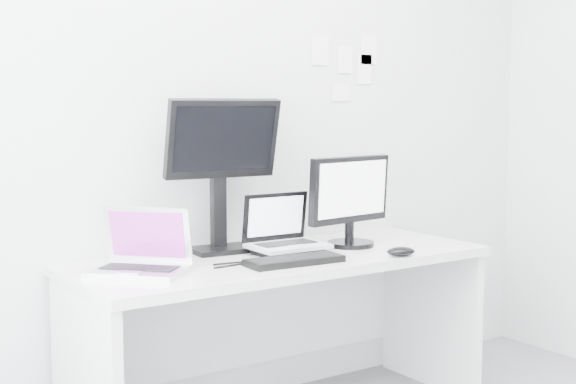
# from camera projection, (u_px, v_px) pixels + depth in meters

# --- Properties ---
(back_wall) EXTENTS (3.60, 0.00, 3.60)m
(back_wall) POSITION_uv_depth(u_px,v_px,m) (238.00, 107.00, 3.69)
(back_wall) COLOR silver
(back_wall) RESTS_ON ground
(desk) EXTENTS (1.80, 0.70, 0.73)m
(desk) POSITION_uv_depth(u_px,v_px,m) (282.00, 340.00, 3.51)
(desk) COLOR silver
(desk) RESTS_ON ground
(macbook) EXTENTS (0.43, 0.43, 0.26)m
(macbook) POSITION_uv_depth(u_px,v_px,m) (137.00, 240.00, 3.07)
(macbook) COLOR silver
(macbook) RESTS_ON desk
(speaker) EXTENTS (0.13, 0.13, 0.19)m
(speaker) POSITION_uv_depth(u_px,v_px,m) (156.00, 234.00, 3.43)
(speaker) COLOR black
(speaker) RESTS_ON desk
(dell_laptop) EXTENTS (0.32, 0.25, 0.26)m
(dell_laptop) POSITION_uv_depth(u_px,v_px,m) (288.00, 223.00, 3.48)
(dell_laptop) COLOR silver
(dell_laptop) RESTS_ON desk
(rear_monitor) EXTENTS (0.51, 0.22, 0.68)m
(rear_monitor) POSITION_uv_depth(u_px,v_px,m) (221.00, 174.00, 3.51)
(rear_monitor) COLOR black
(rear_monitor) RESTS_ON desk
(samsung_monitor) EXTENTS (0.48, 0.27, 0.42)m
(samsung_monitor) POSITION_uv_depth(u_px,v_px,m) (351.00, 200.00, 3.67)
(samsung_monitor) COLOR black
(samsung_monitor) RESTS_ON desk
(keyboard) EXTENTS (0.41, 0.17, 0.03)m
(keyboard) POSITION_uv_depth(u_px,v_px,m) (294.00, 261.00, 3.28)
(keyboard) COLOR black
(keyboard) RESTS_ON desk
(mouse) EXTENTS (0.14, 0.12, 0.04)m
(mouse) POSITION_uv_depth(u_px,v_px,m) (401.00, 252.00, 3.45)
(mouse) COLOR black
(mouse) RESTS_ON desk
(wall_note_0) EXTENTS (0.10, 0.00, 0.14)m
(wall_note_0) POSITION_uv_depth(u_px,v_px,m) (320.00, 50.00, 3.90)
(wall_note_0) COLOR white
(wall_note_0) RESTS_ON back_wall
(wall_note_1) EXTENTS (0.09, 0.00, 0.13)m
(wall_note_1) POSITION_uv_depth(u_px,v_px,m) (345.00, 60.00, 3.99)
(wall_note_1) COLOR white
(wall_note_1) RESTS_ON back_wall
(wall_note_2) EXTENTS (0.10, 0.00, 0.14)m
(wall_note_2) POSITION_uv_depth(u_px,v_px,m) (369.00, 50.00, 4.07)
(wall_note_2) COLOR white
(wall_note_2) RESTS_ON back_wall
(wall_note_3) EXTENTS (0.11, 0.00, 0.08)m
(wall_note_3) POSITION_uv_depth(u_px,v_px,m) (341.00, 93.00, 4.00)
(wall_note_3) COLOR white
(wall_note_3) RESTS_ON back_wall
(wall_note_4) EXTENTS (0.09, 0.00, 0.14)m
(wall_note_4) POSITION_uv_depth(u_px,v_px,m) (364.00, 69.00, 4.07)
(wall_note_4) COLOR white
(wall_note_4) RESTS_ON back_wall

